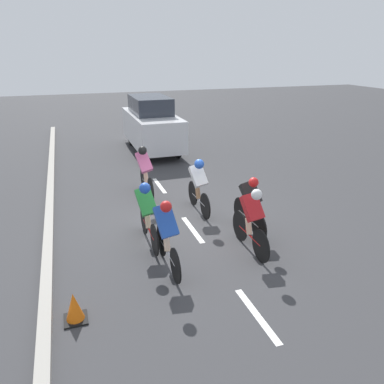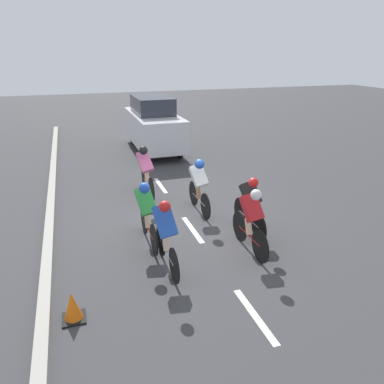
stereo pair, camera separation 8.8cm
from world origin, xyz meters
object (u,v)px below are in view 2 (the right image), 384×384
Objects in this scene: cyclist_red at (251,218)px; cyclist_white at (199,183)px; cyclist_pink at (146,169)px; support_car at (154,124)px; cyclist_black at (250,203)px; cyclist_blue at (166,232)px; traffic_cone at (72,307)px; cyclist_green at (147,211)px.

cyclist_white is at bearing -81.13° from cyclist_red.
support_car reaches higher than cyclist_pink.
cyclist_black is at bearing 115.96° from cyclist_white.
cyclist_blue is 2.06m from traffic_cone.
support_car is 10.49m from traffic_cone.
support_car is at bearing -87.23° from cyclist_black.
cyclist_black reaches higher than traffic_cone.
cyclist_red is 2.17m from cyclist_green.
cyclist_black is 0.95× the size of cyclist_pink.
cyclist_green is 3.46× the size of traffic_cone.
cyclist_white is 0.95× the size of cyclist_green.
cyclist_red is at bearing 64.80° from cyclist_black.
cyclist_pink is 4.02m from cyclist_red.
cyclist_red reaches higher than traffic_cone.
cyclist_red is at bearing 153.47° from cyclist_green.
cyclist_black is 0.99× the size of cyclist_red.
cyclist_green is (1.94, -0.97, 0.03)m from cyclist_red.
cyclist_red reaches higher than cyclist_black.
traffic_cone is at bearing 45.46° from cyclist_white.
cyclist_red is (-0.35, 2.23, -0.03)m from cyclist_white.
cyclist_blue is 1.81m from cyclist_red.
cyclist_pink is 1.87m from cyclist_white.
cyclist_red is at bearing 98.87° from cyclist_white.
cyclist_black is 0.95× the size of cyclist_green.
traffic_cone is (1.75, 0.93, -0.56)m from cyclist_blue.
cyclist_blue reaches higher than cyclist_white.
cyclist_green is at bearing -82.64° from cyclist_blue.
cyclist_black is at bearing -158.18° from cyclist_blue.
cyclist_white is (-1.04, 1.55, -0.01)m from cyclist_pink.
cyclist_black is 8.05m from support_car.
cyclist_pink is at bearing -96.12° from cyclist_blue.
cyclist_red is 3.74m from traffic_cone.
support_car is (-1.36, -5.03, 0.27)m from cyclist_pink.
traffic_cone is (3.21, 3.26, -0.57)m from cyclist_white.
traffic_cone is (3.55, 1.03, -0.54)m from cyclist_red.
cyclist_green is 0.39× the size of support_car.
cyclist_blue reaches higher than cyclist_black.
cyclist_white is at bearing -134.54° from traffic_cone.
cyclist_black is 0.99× the size of cyclist_white.
cyclist_red is (-1.81, -0.10, -0.02)m from cyclist_blue.
traffic_cone is at bearing 70.28° from support_car.
traffic_cone is at bearing 24.71° from cyclist_black.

